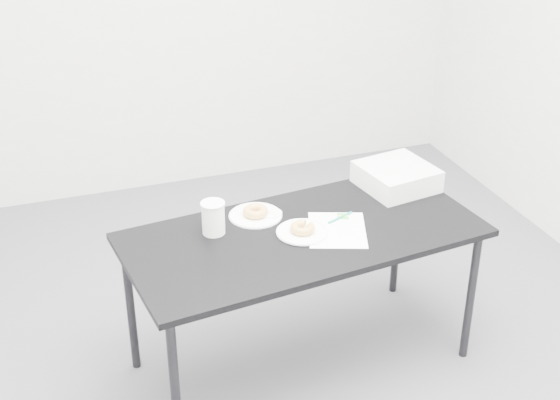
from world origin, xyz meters
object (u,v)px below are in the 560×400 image
object	(u,v)px
scorecard	(337,230)
plate_near	(303,232)
donut_near	(303,228)
coffee_cup	(213,218)
pen	(340,218)
donut_far	(255,211)
plate_far	(255,216)
bakery_box	(396,177)
table	(303,242)

from	to	relation	value
scorecard	plate_near	world-z (taller)	plate_near
scorecard	donut_near	bearing A→B (deg)	-169.28
coffee_cup	scorecard	bearing A→B (deg)	-17.01
pen	donut_far	bearing A→B (deg)	133.85
plate_far	scorecard	bearing A→B (deg)	-38.67
scorecard	plate_far	distance (m)	0.37
donut_near	donut_far	size ratio (longest dim) A/B	0.95
pen	bakery_box	size ratio (longest dim) A/B	0.45
plate_far	bakery_box	world-z (taller)	bakery_box
donut_far	pen	bearing A→B (deg)	-23.22
pen	donut_far	distance (m)	0.37
donut_near	bakery_box	world-z (taller)	bakery_box
scorecard	coffee_cup	distance (m)	0.53
plate_far	plate_near	bearing A→B (deg)	-55.67
scorecard	plate_far	world-z (taller)	plate_far
plate_near	pen	bearing A→B (deg)	17.26
donut_far	scorecard	bearing A→B (deg)	-38.67
donut_near	donut_far	bearing A→B (deg)	124.33
pen	donut_far	world-z (taller)	donut_far
scorecard	plate_near	size ratio (longest dim) A/B	1.36
donut_near	bakery_box	size ratio (longest dim) A/B	0.33
plate_near	coffee_cup	size ratio (longest dim) A/B	1.54
donut_far	plate_near	bearing A→B (deg)	-55.67
pen	plate_far	xyz separation A→B (m)	(-0.34, 0.15, -0.00)
pen	plate_far	distance (m)	0.37
plate_near	donut_near	size ratio (longest dim) A/B	2.13
scorecard	coffee_cup	size ratio (longest dim) A/B	2.10
plate_near	coffee_cup	distance (m)	0.38
pen	coffee_cup	xyz separation A→B (m)	(-0.55, 0.07, 0.07)
donut_near	plate_far	world-z (taller)	donut_near
table	bakery_box	xyz separation A→B (m)	(0.56, 0.25, 0.10)
bakery_box	plate_far	bearing A→B (deg)	175.29
pen	donut_near	size ratio (longest dim) A/B	1.35
pen	bakery_box	xyz separation A→B (m)	(0.37, 0.20, 0.05)
scorecard	donut_far	xyz separation A→B (m)	(-0.29, 0.23, 0.02)
table	donut_far	world-z (taller)	donut_far
scorecard	pen	bearing A→B (deg)	79.80
table	donut_near	world-z (taller)	donut_near
table	pen	size ratio (longest dim) A/B	11.19
scorecard	pen	xyz separation A→B (m)	(0.05, 0.09, 0.01)
table	scorecard	distance (m)	0.15
donut_near	table	bearing A→B (deg)	52.47
pen	scorecard	bearing A→B (deg)	-143.20
coffee_cup	plate_near	bearing A→B (deg)	-20.08
pen	plate_far	size ratio (longest dim) A/B	0.60
scorecard	bakery_box	distance (m)	0.52
donut_far	bakery_box	xyz separation A→B (m)	(0.71, 0.06, 0.03)
plate_far	coffee_cup	xyz separation A→B (m)	(-0.21, -0.08, 0.07)
coffee_cup	bakery_box	size ratio (longest dim) A/B	0.46
donut_near	donut_far	xyz separation A→B (m)	(-0.14, 0.21, -0.00)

